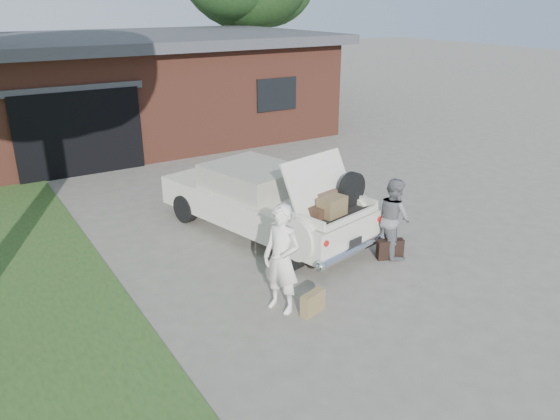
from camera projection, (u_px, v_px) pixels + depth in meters
ground at (299, 284)px, 8.95m from camera, size 90.00×90.00×0.00m
house at (130, 87)px, 17.89m from camera, size 12.80×7.80×3.30m
sedan at (265, 200)px, 10.68m from camera, size 2.77×4.87×1.81m
woman_left at (282, 259)px, 7.92m from camera, size 0.60×0.71×1.67m
woman_right at (393, 217)px, 9.72m from camera, size 0.65×0.78×1.45m
suitcase_left at (313, 303)px, 8.06m from camera, size 0.46×0.27×0.34m
suitcase_right at (390, 249)px, 9.75m from camera, size 0.50×0.31×0.37m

